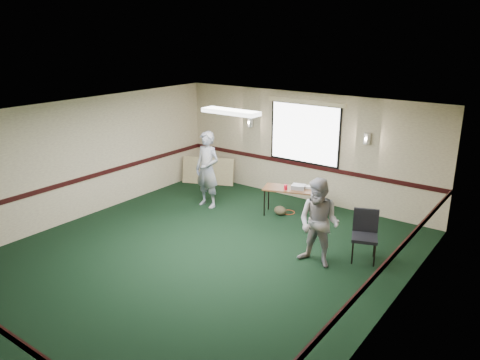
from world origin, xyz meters
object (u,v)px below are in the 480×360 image
Objects in this scene: folding_table at (293,190)px; conference_chair at (365,231)px; person_right at (319,223)px; projector at (298,187)px; person_left at (207,170)px.

conference_chair is at bearing -45.30° from folding_table.
folding_table is at bearing 131.73° from person_right.
person_right is at bearing -68.19° from projector.
projector is at bearing 2.69° from folding_table.
projector is at bearing 130.28° from conference_chair.
person_left is at bearing -177.43° from projector.
person_right reaches higher than projector.
person_right is (1.45, -1.83, 0.11)m from projector.
person_left is 1.13× the size of person_right.
conference_chair is (2.04, -1.10, -0.15)m from projector.
folding_table is 2.41m from conference_chair.
folding_table is 2.11m from person_left.
person_left is (-4.13, 0.37, 0.37)m from conference_chair.
person_left reaches higher than person_right.
person_left is at bearing 162.98° from person_right.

